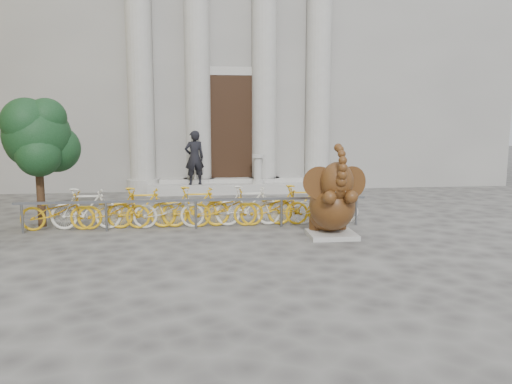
{
  "coord_description": "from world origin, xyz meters",
  "views": [
    {
      "loc": [
        -1.29,
        -8.42,
        2.58
      ],
      "look_at": [
        -0.06,
        1.83,
        1.1
      ],
      "focal_mm": 35.0,
      "sensor_mm": 36.0,
      "label": 1
    }
  ],
  "objects": [
    {
      "name": "ground",
      "position": [
        0.0,
        0.0,
        0.0
      ],
      "size": [
        80.0,
        80.0,
        0.0
      ],
      "primitive_type": "plane",
      "color": "#474442",
      "rests_on": "ground"
    },
    {
      "name": "pedestrian",
      "position": [
        -1.35,
        9.05,
        1.3
      ],
      "size": [
        0.78,
        0.61,
        1.88
      ],
      "primitive_type": "imported",
      "rotation": [
        0.0,
        0.0,
        3.39
      ],
      "color": "black",
      "rests_on": "entrance_steps"
    },
    {
      "name": "elephant_statue",
      "position": [
        1.69,
        2.17,
        0.76
      ],
      "size": [
        1.4,
        1.55,
        2.09
      ],
      "rotation": [
        0.0,
        0.0,
        -0.02
      ],
      "color": "#A8A59E",
      "rests_on": "ground"
    },
    {
      "name": "classical_building",
      "position": [
        0.0,
        14.93,
        5.98
      ],
      "size": [
        22.0,
        10.7,
        12.0
      ],
      "color": "gray",
      "rests_on": "ground"
    },
    {
      "name": "balustrade_post",
      "position": [
        0.88,
        9.1,
        0.83
      ],
      "size": [
        0.42,
        0.42,
        1.02
      ],
      "color": "#A8A59E",
      "rests_on": "entrance_steps"
    },
    {
      "name": "tree",
      "position": [
        -5.05,
        4.12,
        2.17
      ],
      "size": [
        1.8,
        1.64,
        3.12
      ],
      "color": "#332114",
      "rests_on": "ground"
    },
    {
      "name": "entrance_steps",
      "position": [
        0.0,
        9.4,
        0.18
      ],
      "size": [
        6.0,
        1.2,
        0.36
      ],
      "primitive_type": "cube",
      "color": "#A8A59E",
      "rests_on": "ground"
    },
    {
      "name": "bike_rack",
      "position": [
        -1.33,
        3.65,
        0.5
      ],
      "size": [
        8.33,
        0.53,
        1.0
      ],
      "color": "slate",
      "rests_on": "ground"
    }
  ]
}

